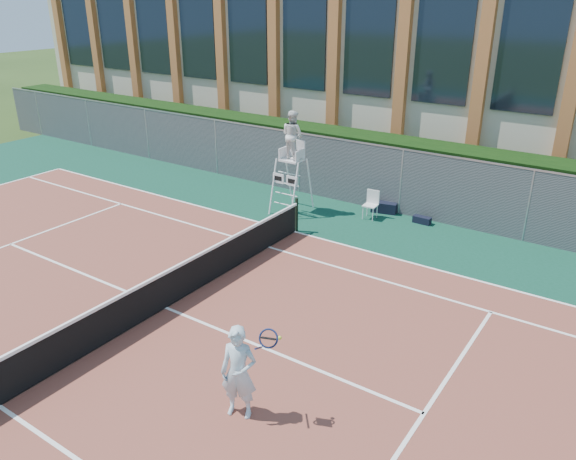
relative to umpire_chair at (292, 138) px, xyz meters
The scene contains 12 objects.
ground 7.57m from the umpire_chair, 80.91° to the right, with size 120.00×120.00×0.00m, color #233814.
apron 6.64m from the umpire_chair, 79.44° to the right, with size 36.00×20.00×0.01m, color #0D3A28.
tennis_court 7.56m from the umpire_chair, 80.91° to the right, with size 23.77×10.97×0.02m, color brown.
tennis_net 7.40m from the umpire_chair, 80.91° to the right, with size 0.10×11.30×1.10m.
fence 2.52m from the umpire_chair, 57.27° to the left, with size 40.00×0.06×2.20m, color #595E60, non-canonical shape.
hedge 3.46m from the umpire_chair, 69.11° to the left, with size 40.00×1.40×2.20m, color black.
building 11.08m from the umpire_chair, 84.10° to the left, with size 45.00×10.60×8.22m.
umpire_chair is the anchor object (origin of this frame).
plastic_chair 3.32m from the umpire_chair, 19.56° to the left, with size 0.45×0.45×0.93m.
sports_bag_near 3.87m from the umpire_chair, 30.10° to the left, with size 0.84×0.34×0.36m, color black.
sports_bag_far 4.95m from the umpire_chair, 18.45° to the left, with size 0.57×0.25×0.23m, color black.
tennis_player 10.23m from the umpire_chair, 61.32° to the right, with size 1.03×0.76×1.77m.
Camera 1 is at (8.82, -7.82, 6.89)m, focal length 35.00 mm.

